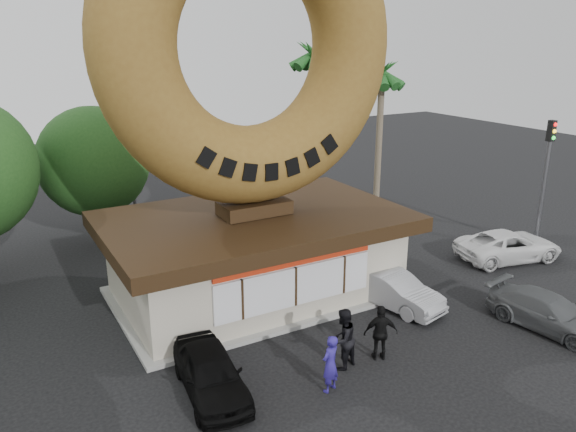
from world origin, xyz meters
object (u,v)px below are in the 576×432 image
(street_lamp, at_px, (133,145))
(car_grey, at_px, (548,312))
(donut_shop, at_px, (255,252))
(car_white, at_px, (509,246))
(car_silver, at_px, (393,290))
(car_black, at_px, (211,372))
(person_right, at_px, (381,333))
(person_left, at_px, (330,364))
(traffic_signal, at_px, (546,168))
(person_center, at_px, (343,339))
(giant_donut, at_px, (251,46))

(street_lamp, distance_m, car_grey, 20.19)
(donut_shop, relative_size, car_white, 2.34)
(donut_shop, bearing_deg, car_silver, -40.49)
(car_grey, bearing_deg, car_white, 43.15)
(car_black, bearing_deg, person_right, -3.66)
(person_left, relative_size, car_black, 0.45)
(person_left, xyz_separation_m, car_white, (12.52, 4.28, -0.20))
(traffic_signal, bearing_deg, donut_shop, 171.90)
(person_center, height_order, car_white, person_center)
(giant_donut, bearing_deg, person_left, -98.35)
(car_silver, xyz_separation_m, car_grey, (3.54, -3.99, -0.04))
(person_center, bearing_deg, street_lamp, -101.83)
(street_lamp, relative_size, person_right, 4.40)
(donut_shop, relative_size, car_black, 2.88)
(traffic_signal, bearing_deg, car_silver, -171.81)
(giant_donut, relative_size, car_silver, 2.79)
(street_lamp, relative_size, car_silver, 2.02)
(car_white, bearing_deg, traffic_signal, -68.03)
(person_left, bearing_deg, person_right, 173.52)
(person_left, height_order, car_black, person_left)
(person_center, xyz_separation_m, car_grey, (7.55, -1.52, -0.36))
(person_left, relative_size, person_center, 0.89)
(person_left, relative_size, car_white, 0.36)
(person_left, xyz_separation_m, car_grey, (8.54, -0.73, -0.26))
(person_left, bearing_deg, car_silver, -168.32)
(giant_donut, distance_m, traffic_signal, 15.16)
(donut_shop, height_order, person_left, donut_shop)
(traffic_signal, distance_m, car_white, 4.06)
(donut_shop, relative_size, car_grey, 2.66)
(donut_shop, height_order, traffic_signal, traffic_signal)
(car_grey, bearing_deg, donut_shop, 127.16)
(person_center, bearing_deg, person_right, 153.28)
(person_right, xyz_separation_m, car_silver, (2.72, 2.65, -0.26))
(giant_donut, distance_m, person_right, 10.48)
(giant_donut, distance_m, car_black, 10.84)
(person_center, bearing_deg, car_grey, 150.09)
(car_grey, bearing_deg, person_left, 166.79)
(car_silver, relative_size, car_grey, 0.94)
(car_silver, distance_m, car_white, 7.58)
(person_left, distance_m, car_black, 3.37)
(street_lamp, bearing_deg, giant_donut, -79.49)
(donut_shop, bearing_deg, car_grey, -44.49)
(street_lamp, relative_size, person_left, 4.61)
(giant_donut, bearing_deg, car_black, -127.61)
(person_right, height_order, car_grey, person_right)
(person_left, bearing_deg, car_white, 177.42)
(traffic_signal, xyz_separation_m, car_silver, (-9.98, -1.44, -3.21))
(person_center, distance_m, car_white, 12.05)
(donut_shop, relative_size, car_silver, 2.82)
(person_center, distance_m, car_grey, 7.71)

